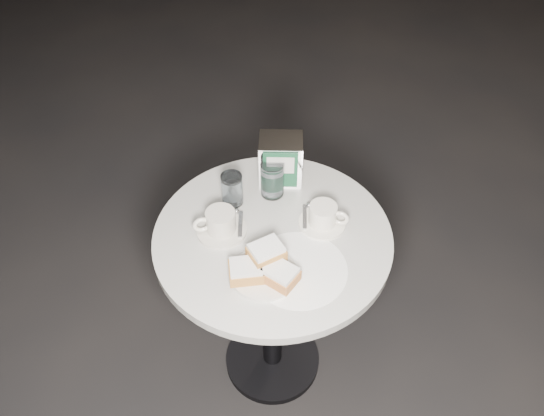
{
  "coord_description": "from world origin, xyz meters",
  "views": [
    {
      "loc": [
        -0.1,
        -1.03,
        1.9
      ],
      "look_at": [
        0.0,
        0.02,
        0.83
      ],
      "focal_mm": 35.0,
      "sensor_mm": 36.0,
      "label": 1
    }
  ],
  "objects_px": {
    "coffee_cup_left": "(221,223)",
    "napkin_dispenser": "(281,160)",
    "beignet_plate": "(264,268)",
    "cafe_table": "(273,275)",
    "water_glass_right": "(272,179)",
    "water_glass_left": "(232,190)",
    "coffee_cup_right": "(323,217)"
  },
  "relations": [
    {
      "from": "beignet_plate",
      "to": "cafe_table",
      "type": "bearing_deg",
      "value": 76.19
    },
    {
      "from": "water_glass_left",
      "to": "water_glass_right",
      "type": "bearing_deg",
      "value": 12.7
    },
    {
      "from": "napkin_dispenser",
      "to": "cafe_table",
      "type": "bearing_deg",
      "value": -94.47
    },
    {
      "from": "cafe_table",
      "to": "water_glass_right",
      "type": "height_order",
      "value": "water_glass_right"
    },
    {
      "from": "cafe_table",
      "to": "water_glass_right",
      "type": "relative_size",
      "value": 6.33
    },
    {
      "from": "cafe_table",
      "to": "water_glass_left",
      "type": "xyz_separation_m",
      "value": [
        -0.11,
        0.14,
        0.25
      ]
    },
    {
      "from": "coffee_cup_right",
      "to": "water_glass_left",
      "type": "distance_m",
      "value": 0.29
    },
    {
      "from": "water_glass_left",
      "to": "beignet_plate",
      "type": "bearing_deg",
      "value": -76.16
    },
    {
      "from": "cafe_table",
      "to": "coffee_cup_right",
      "type": "xyz_separation_m",
      "value": [
        0.15,
        0.02,
        0.23
      ]
    },
    {
      "from": "coffee_cup_left",
      "to": "napkin_dispenser",
      "type": "distance_m",
      "value": 0.29
    },
    {
      "from": "coffee_cup_left",
      "to": "water_glass_right",
      "type": "xyz_separation_m",
      "value": [
        0.16,
        0.15,
        0.02
      ]
    },
    {
      "from": "water_glass_left",
      "to": "coffee_cup_right",
      "type": "bearing_deg",
      "value": -24.41
    },
    {
      "from": "cafe_table",
      "to": "water_glass_left",
      "type": "relative_size",
      "value": 7.05
    },
    {
      "from": "cafe_table",
      "to": "water_glass_right",
      "type": "distance_m",
      "value": 0.31
    },
    {
      "from": "beignet_plate",
      "to": "water_glass_left",
      "type": "xyz_separation_m",
      "value": [
        -0.07,
        0.3,
        0.02
      ]
    },
    {
      "from": "cafe_table",
      "to": "coffee_cup_left",
      "type": "xyz_separation_m",
      "value": [
        -0.15,
        0.02,
        0.23
      ]
    },
    {
      "from": "coffee_cup_left",
      "to": "water_glass_left",
      "type": "bearing_deg",
      "value": 61.58
    },
    {
      "from": "cafe_table",
      "to": "coffee_cup_right",
      "type": "height_order",
      "value": "coffee_cup_right"
    },
    {
      "from": "water_glass_left",
      "to": "water_glass_right",
      "type": "relative_size",
      "value": 0.9
    },
    {
      "from": "water_glass_left",
      "to": "water_glass_right",
      "type": "distance_m",
      "value": 0.13
    },
    {
      "from": "coffee_cup_left",
      "to": "water_glass_left",
      "type": "height_order",
      "value": "water_glass_left"
    },
    {
      "from": "water_glass_left",
      "to": "napkin_dispenser",
      "type": "distance_m",
      "value": 0.18
    },
    {
      "from": "beignet_plate",
      "to": "coffee_cup_left",
      "type": "relative_size",
      "value": 1.31
    },
    {
      "from": "beignet_plate",
      "to": "water_glass_left",
      "type": "bearing_deg",
      "value": 103.84
    },
    {
      "from": "beignet_plate",
      "to": "napkin_dispenser",
      "type": "distance_m",
      "value": 0.4
    },
    {
      "from": "coffee_cup_right",
      "to": "cafe_table",
      "type": "bearing_deg",
      "value": -148.44
    },
    {
      "from": "coffee_cup_right",
      "to": "water_glass_left",
      "type": "xyz_separation_m",
      "value": [
        -0.26,
        0.12,
        0.02
      ]
    },
    {
      "from": "coffee_cup_right",
      "to": "water_glass_left",
      "type": "height_order",
      "value": "water_glass_left"
    },
    {
      "from": "napkin_dispenser",
      "to": "coffee_cup_left",
      "type": "bearing_deg",
      "value": -125.79
    },
    {
      "from": "coffee_cup_right",
      "to": "coffee_cup_left",
      "type": "bearing_deg",
      "value": -157.18
    },
    {
      "from": "coffee_cup_left",
      "to": "napkin_dispenser",
      "type": "xyz_separation_m",
      "value": [
        0.2,
        0.21,
        0.04
      ]
    },
    {
      "from": "coffee_cup_left",
      "to": "water_glass_right",
      "type": "relative_size",
      "value": 1.46
    }
  ]
}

